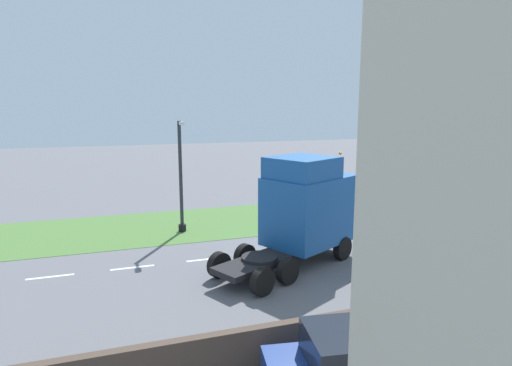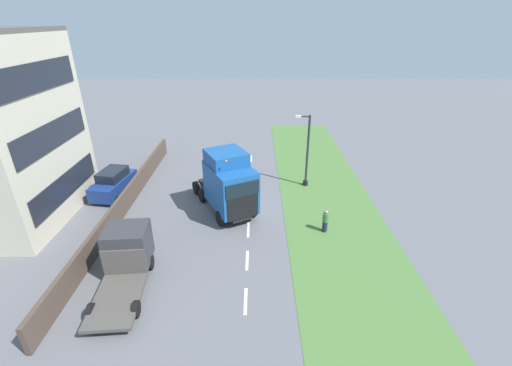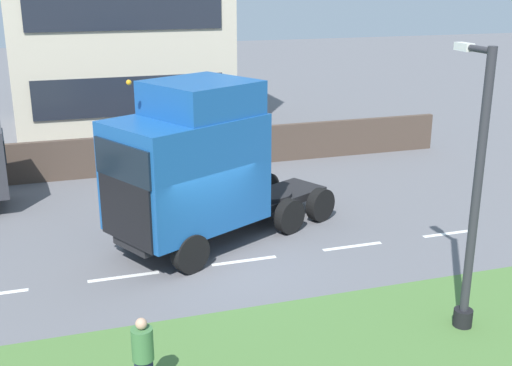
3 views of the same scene
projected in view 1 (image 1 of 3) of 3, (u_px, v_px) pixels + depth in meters
name	position (u px, v px, depth m)	size (l,w,h in m)	color
ground_plane	(287.00, 250.00, 20.39)	(120.00, 120.00, 0.00)	slate
grass_verge	(249.00, 219.00, 26.00)	(7.00, 44.00, 0.01)	#4C7538
lane_markings	(273.00, 252.00, 20.18)	(0.16, 21.00, 0.00)	white
boundary_wall	(411.00, 326.00, 11.85)	(0.25, 24.00, 1.52)	#4C3D33
lorry_cab	(306.00, 209.00, 18.77)	(5.47, 7.29, 4.79)	black
lamp_post	(181.00, 184.00, 22.92)	(1.33, 0.41, 6.02)	black
pedestrian	(296.00, 207.00, 25.80)	(0.39, 0.39, 1.59)	#1E233D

